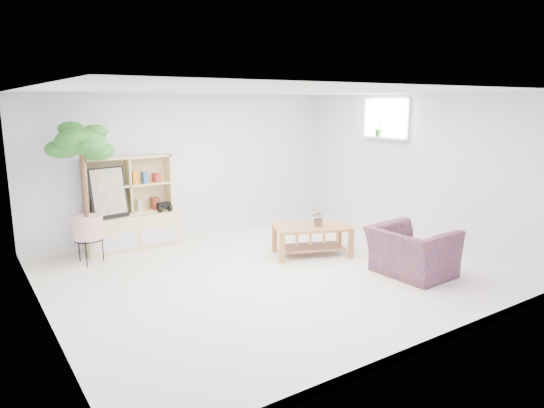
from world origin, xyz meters
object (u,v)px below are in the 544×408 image
armchair (412,248)px  coffee_table (312,240)px  storage_unit (131,203)px  floor_tree (85,194)px

armchair → coffee_table: bearing=19.3°
coffee_table → armchair: size_ratio=1.12×
storage_unit → armchair: 4.26m
floor_tree → armchair: (3.45, -2.88, -0.64)m
coffee_table → armchair: armchair is taller
floor_tree → armchair: bearing=-39.8°
floor_tree → storage_unit: bearing=28.2°
coffee_table → floor_tree: bearing=175.4°
storage_unit → coffee_table: storage_unit is taller
coffee_table → armchair: 1.53m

